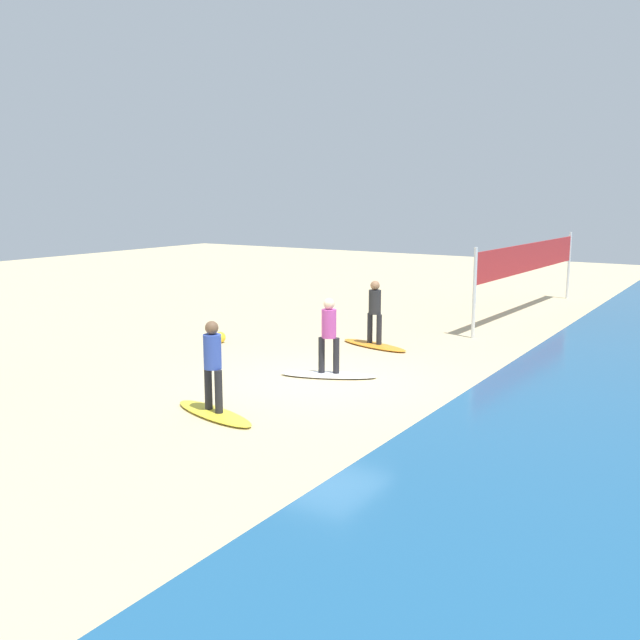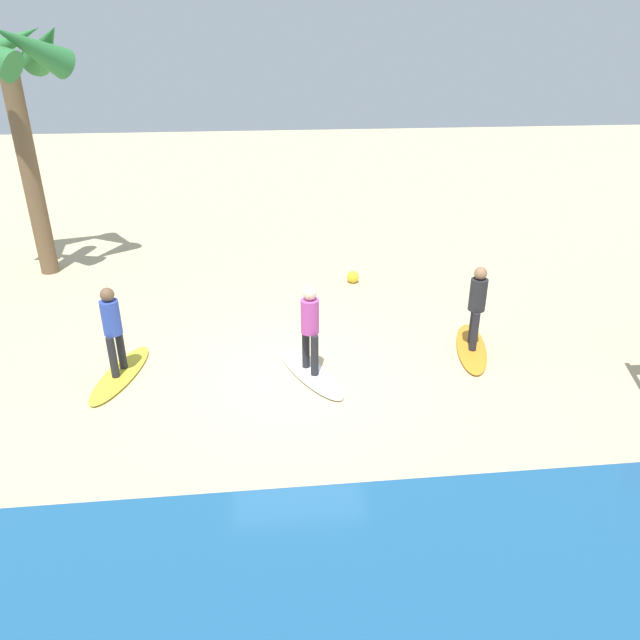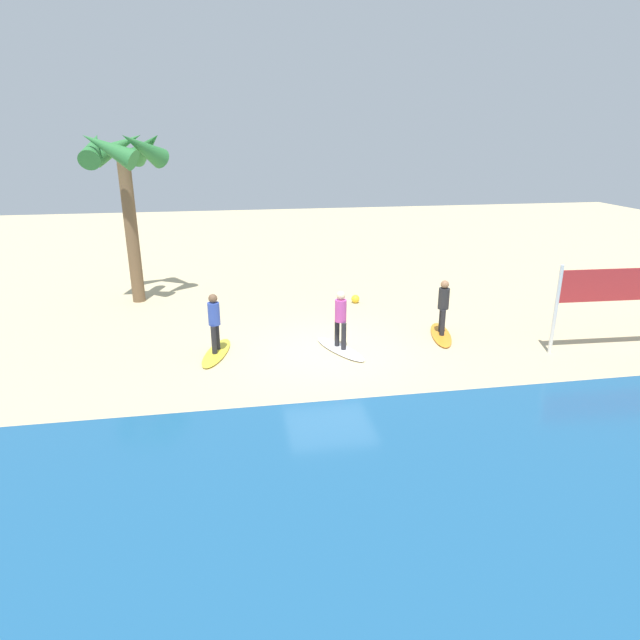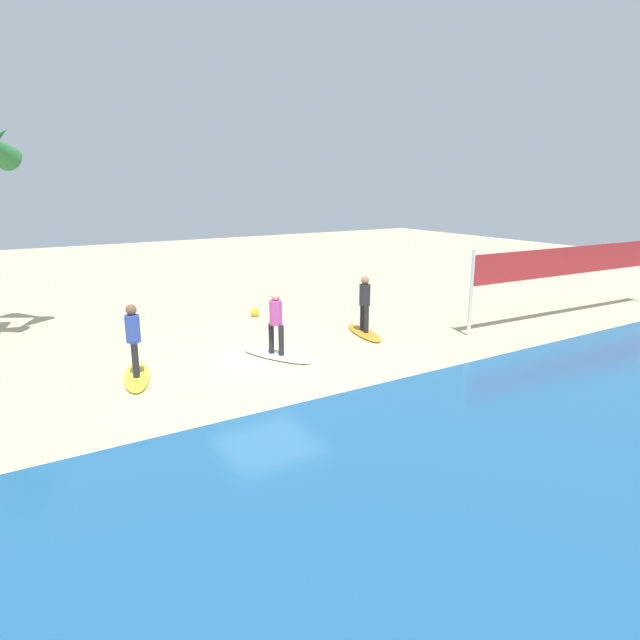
{
  "view_description": "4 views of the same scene",
  "coord_description": "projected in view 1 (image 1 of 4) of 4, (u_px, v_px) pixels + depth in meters",
  "views": [
    {
      "loc": [
        12.4,
        7.84,
        3.95
      ],
      "look_at": [
        -0.55,
        -0.39,
        1.18
      ],
      "focal_mm": 39.72,
      "sensor_mm": 36.0,
      "label": 1
    },
    {
      "loc": [
        0.51,
        9.29,
        5.62
      ],
      "look_at": [
        -0.54,
        -0.64,
        0.79
      ],
      "focal_mm": 33.51,
      "sensor_mm": 36.0,
      "label": 2
    },
    {
      "loc": [
        2.62,
        13.68,
        5.77
      ],
      "look_at": [
        0.31,
        0.16,
        1.0
      ],
      "focal_mm": 30.19,
      "sensor_mm": 36.0,
      "label": 3
    },
    {
      "loc": [
        5.84,
        11.86,
        4.33
      ],
      "look_at": [
        -1.29,
        0.49,
        0.96
      ],
      "focal_mm": 30.73,
      "sensor_mm": 36.0,
      "label": 4
    }
  ],
  "objects": [
    {
      "name": "surfboard_yellow",
      "position": [
        214.0,
        413.0,
        12.71
      ],
      "size": [
        1.07,
        2.17,
        0.09
      ],
      "primitive_type": "ellipsoid",
      "rotation": [
        0.0,
        0.0,
        1.32
      ],
      "color": "yellow",
      "rests_on": "ground"
    },
    {
      "name": "surfer_white",
      "position": [
        329.0,
        330.0,
        15.21
      ],
      "size": [
        0.32,
        0.43,
        1.64
      ],
      "color": "#232328",
      "rests_on": "surfboard_white"
    },
    {
      "name": "surfboard_orange",
      "position": [
        374.0,
        345.0,
        18.38
      ],
      "size": [
        1.06,
        2.17,
        0.09
      ],
      "primitive_type": "ellipsoid",
      "rotation": [
        0.0,
        0.0,
        1.32
      ],
      "color": "orange",
      "rests_on": "ground"
    },
    {
      "name": "volleyball_net",
      "position": [
        530.0,
        261.0,
        22.84
      ],
      "size": [
        9.09,
        0.48,
        2.5
      ],
      "color": "silver",
      "rests_on": "ground"
    },
    {
      "name": "ground_plane",
      "position": [
        322.0,
        380.0,
        15.14
      ],
      "size": [
        60.0,
        60.0,
        0.0
      ],
      "primitive_type": "plane",
      "color": "#CCB789"
    },
    {
      "name": "beach_ball",
      "position": [
        220.0,
        337.0,
        18.85
      ],
      "size": [
        0.3,
        0.3,
        0.3
      ],
      "primitive_type": "sphere",
      "color": "yellow",
      "rests_on": "ground"
    },
    {
      "name": "surfer_yellow",
      "position": [
        213.0,
        359.0,
        12.53
      ],
      "size": [
        0.32,
        0.45,
        1.64
      ],
      "color": "#232328",
      "rests_on": "surfboard_yellow"
    },
    {
      "name": "surfer_orange",
      "position": [
        375.0,
        307.0,
        18.2
      ],
      "size": [
        0.32,
        0.45,
        1.64
      ],
      "color": "#232328",
      "rests_on": "surfboard_orange"
    },
    {
      "name": "surfboard_white",
      "position": [
        329.0,
        375.0,
        15.39
      ],
      "size": [
        1.36,
        2.15,
        0.09
      ],
      "primitive_type": "ellipsoid",
      "rotation": [
        0.0,
        0.0,
        1.99
      ],
      "color": "white",
      "rests_on": "ground"
    }
  ]
}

